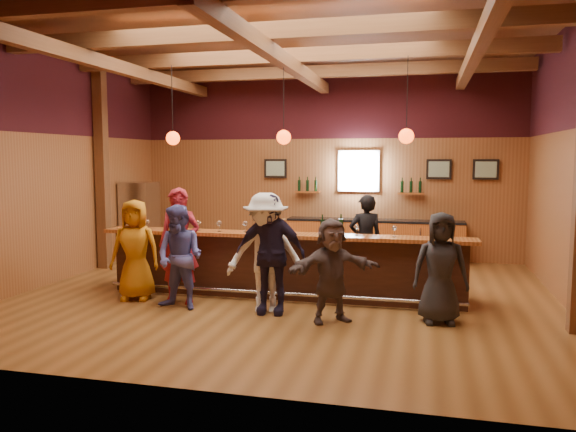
{
  "coord_description": "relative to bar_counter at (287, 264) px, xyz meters",
  "views": [
    {
      "loc": [
        2.3,
        -9.13,
        2.37
      ],
      "look_at": [
        0.0,
        0.3,
        1.35
      ],
      "focal_mm": 35.0,
      "sensor_mm": 36.0,
      "label": 1
    }
  ],
  "objects": [
    {
      "name": "bar_counter",
      "position": [
        0.0,
        0.0,
        0.0
      ],
      "size": [
        6.3,
        1.07,
        1.11
      ],
      "color": "black",
      "rests_on": "ground"
    },
    {
      "name": "glass_g",
      "position": [
        1.23,
        -0.26,
        0.71
      ],
      "size": [
        0.08,
        0.08,
        0.17
      ],
      "color": "silver",
      "rests_on": "bar_counter"
    },
    {
      "name": "window",
      "position": [
        0.78,
        3.8,
        1.53
      ],
      "size": [
        0.95,
        0.09,
        0.95
      ],
      "color": "silver",
      "rests_on": "room"
    },
    {
      "name": "glass_a",
      "position": [
        -2.42,
        -0.4,
        0.71
      ],
      "size": [
        0.08,
        0.08,
        0.17
      ],
      "color": "silver",
      "rests_on": "bar_counter"
    },
    {
      "name": "glass_b",
      "position": [
        -1.87,
        -0.4,
        0.71
      ],
      "size": [
        0.08,
        0.08,
        0.17
      ],
      "color": "silver",
      "rests_on": "bar_counter"
    },
    {
      "name": "customer_orange",
      "position": [
        -2.37,
        -0.93,
        0.31
      ],
      "size": [
        0.9,
        0.68,
        1.67
      ],
      "primitive_type": "imported",
      "rotation": [
        0.0,
        0.0,
        0.19
      ],
      "color": "#C17412",
      "rests_on": "ground"
    },
    {
      "name": "glass_h",
      "position": [
        1.83,
        -0.3,
        0.72
      ],
      "size": [
        0.08,
        0.08,
        0.18
      ],
      "color": "silver",
      "rests_on": "bar_counter"
    },
    {
      "name": "bottle_a",
      "position": [
        0.65,
        -0.17,
        0.71
      ],
      "size": [
        0.07,
        0.07,
        0.32
      ],
      "color": "black",
      "rests_on": "bar_counter"
    },
    {
      "name": "glass_d",
      "position": [
        -1.09,
        -0.37,
        0.72
      ],
      "size": [
        0.08,
        0.08,
        0.19
      ],
      "color": "silver",
      "rests_on": "bar_counter"
    },
    {
      "name": "customer_navy",
      "position": [
        0.03,
        -1.19,
        0.39
      ],
      "size": [
        1.09,
        0.5,
        1.82
      ],
      "primitive_type": "imported",
      "rotation": [
        0.0,
        0.0,
        0.05
      ],
      "color": "#1F1A35",
      "rests_on": "ground"
    },
    {
      "name": "framed_pictures",
      "position": [
        1.65,
        3.79,
        1.58
      ],
      "size": [
        5.35,
        0.05,
        0.45
      ],
      "color": "black",
      "rests_on": "room"
    },
    {
      "name": "customer_redvest",
      "position": [
        -1.56,
        -0.97,
        0.42
      ],
      "size": [
        0.72,
        0.5,
        1.88
      ],
      "primitive_type": "imported",
      "rotation": [
        0.0,
        0.0,
        0.08
      ],
      "color": "maroon",
      "rests_on": "ground"
    },
    {
      "name": "back_bar_cabinet",
      "position": [
        1.18,
        3.57,
        -0.05
      ],
      "size": [
        4.0,
        0.52,
        0.95
      ],
      "color": "#9A491C",
      "rests_on": "ground"
    },
    {
      "name": "glass_c",
      "position": [
        -1.5,
        -0.31,
        0.71
      ],
      "size": [
        0.08,
        0.08,
        0.18
      ],
      "color": "silver",
      "rests_on": "bar_counter"
    },
    {
      "name": "bottle_b",
      "position": [
        0.96,
        -0.17,
        0.72
      ],
      "size": [
        0.07,
        0.07,
        0.33
      ],
      "color": "black",
      "rests_on": "bar_counter"
    },
    {
      "name": "glass_f",
      "position": [
        0.8,
        -0.37,
        0.71
      ],
      "size": [
        0.08,
        0.08,
        0.17
      ],
      "color": "silver",
      "rests_on": "bar_counter"
    },
    {
      "name": "customer_white",
      "position": [
        -0.04,
        -1.16,
        0.4
      ],
      "size": [
        1.33,
        0.98,
        1.83
      ],
      "primitive_type": "imported",
      "rotation": [
        0.0,
        0.0,
        0.27
      ],
      "color": "silver",
      "rests_on": "ground"
    },
    {
      "name": "customer_denim",
      "position": [
        -1.39,
        -1.31,
        0.3
      ],
      "size": [
        0.89,
        0.74,
        1.64
      ],
      "primitive_type": "imported",
      "rotation": [
        0.0,
        0.0,
        -0.17
      ],
      "color": "#5155A3",
      "rests_on": "ground"
    },
    {
      "name": "bartender",
      "position": [
        1.26,
        0.92,
        0.33
      ],
      "size": [
        0.72,
        0.6,
        1.69
      ],
      "primitive_type": "imported",
      "rotation": [
        0.0,
        0.0,
        3.51
      ],
      "color": "black",
      "rests_on": "ground"
    },
    {
      "name": "glass_e",
      "position": [
        -0.66,
        -0.3,
        0.72
      ],
      "size": [
        0.08,
        0.08,
        0.18
      ],
      "color": "silver",
      "rests_on": "bar_counter"
    },
    {
      "name": "customer_dark",
      "position": [
        2.53,
        -1.13,
        0.28
      ],
      "size": [
        0.84,
        0.6,
        1.6
      ],
      "primitive_type": "imported",
      "rotation": [
        0.0,
        0.0,
        0.13
      ],
      "color": "black",
      "rests_on": "ground"
    },
    {
      "name": "ice_bucket",
      "position": [
        -0.03,
        -0.34,
        0.71
      ],
      "size": [
        0.22,
        0.22,
        0.24
      ],
      "primitive_type": "cylinder",
      "color": "brown",
      "rests_on": "bar_counter"
    },
    {
      "name": "stainless_fridge",
      "position": [
        -4.12,
        2.45,
        0.38
      ],
      "size": [
        0.7,
        0.7,
        1.8
      ],
      "primitive_type": "cube",
      "color": "silver",
      "rests_on": "ground"
    },
    {
      "name": "pendant_lights",
      "position": [
        -0.02,
        -0.15,
        2.19
      ],
      "size": [
        4.24,
        0.24,
        1.37
      ],
      "color": "black",
      "rests_on": "room"
    },
    {
      "name": "customer_brown",
      "position": [
        1.02,
        -1.44,
        0.23
      ],
      "size": [
        1.42,
        1.12,
        1.5
      ],
      "primitive_type": "imported",
      "rotation": [
        0.0,
        0.0,
        0.56
      ],
      "color": "#4F403F",
      "rests_on": "ground"
    },
    {
      "name": "wine_shelves",
      "position": [
        0.78,
        3.73,
        1.1
      ],
      "size": [
        3.0,
        0.18,
        0.3
      ],
      "color": "#9A491C",
      "rests_on": "room"
    },
    {
      "name": "room",
      "position": [
        -0.02,
        -0.09,
        2.69
      ],
      "size": [
        9.04,
        9.0,
        4.52
      ],
      "color": "brown",
      "rests_on": "ground"
    }
  ]
}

